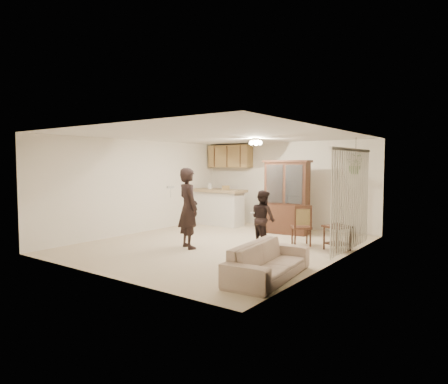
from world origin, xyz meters
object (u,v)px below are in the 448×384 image
Objects in this scene: sofa at (269,256)px; china_hutch at (287,198)px; chair_bar at (213,212)px; chair_hutch_right at (301,234)px; side_table at (337,237)px; child at (263,217)px; chair_hutch_left at (265,218)px; adult at (188,208)px.

china_hutch reaches higher than sofa.
chair_hutch_right is (4.01, -1.88, -0.03)m from chair_bar.
chair_bar reaches higher than side_table.
child is 2.97m from chair_hutch_left.
chair_hutch_right is at bearing -56.10° from china_hutch.
chair_hutch_left is at bearing -37.21° from child.
chair_bar is 4.43m from chair_hutch_right.
side_table is (0.14, 2.72, -0.09)m from sofa.
child is 2.10× the size of side_table.
side_table is at bearing -134.29° from child.
side_table is at bearing -123.11° from adult.
adult is at bearing -61.46° from chair_bar.
china_hutch reaches higher than chair_hutch_left.
china_hutch is 1.50m from chair_hutch_left.
china_hutch is (-1.69, 3.93, 0.60)m from sofa.
chair_hutch_right is at bearing 178.60° from side_table.
child is 0.99m from chair_hutch_right.
chair_bar is at bearing -34.77° from adult.
chair_hutch_left is (-1.45, 2.56, -0.41)m from child.
side_table is 3.52m from chair_hutch_left.
chair_hutch_left is 0.99× the size of chair_hutch_right.
chair_hutch_right reaches higher than sofa.
chair_bar is (-2.13, 3.62, -0.60)m from adult.
chair_hutch_left is at bearing 141.22° from china_hutch.
adult is at bearing 62.87° from sofa.
side_table is at bearing 1.28° from chair_hutch_left.
china_hutch is 2.30m from side_table.
adult is 1.69× the size of chair_bar.
adult is 1.68m from child.
china_hutch is at bearing 1.43° from chair_hutch_left.
child is (1.25, 1.10, -0.22)m from adult.
adult reaches higher than sofa.
sofa is at bearing 145.87° from child.
child is 1.44× the size of chair_hutch_right.
chair_hutch_right is (-0.85, 0.02, -0.01)m from side_table.
sofa is 2.83m from chair_hutch_right.
adult is 2.64m from chair_hutch_right.
adult is at bearing 64.68° from child.
adult is 3.72m from chair_hutch_left.
chair_hutch_left is at bearing 146.55° from side_table.
sofa is 2.02× the size of chair_hutch_left.
chair_hutch_left is 2.83m from chair_hutch_right.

